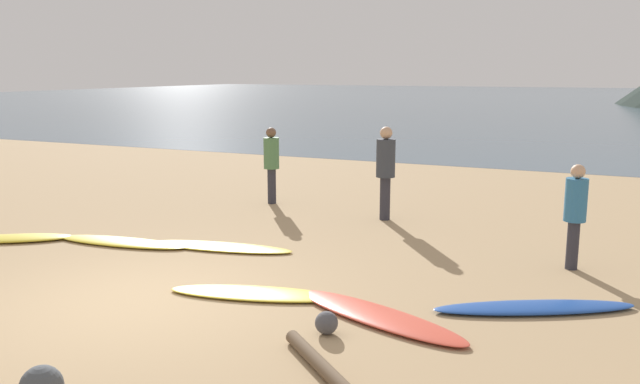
% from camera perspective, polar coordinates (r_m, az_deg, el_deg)
% --- Properties ---
extents(ground_plane, '(120.00, 120.00, 0.20)m').
position_cam_1_polar(ground_plane, '(17.34, 6.03, 0.72)').
color(ground_plane, tan).
rests_on(ground_plane, ground).
extents(ocean_water, '(140.00, 100.00, 0.01)m').
position_cam_1_polar(ocean_water, '(69.72, 20.05, 7.65)').
color(ocean_water, '#475B6B').
rests_on(ocean_water, ground).
extents(surfboard_0, '(1.94, 1.49, 0.09)m').
position_cam_1_polar(surfboard_0, '(12.30, -25.30, -3.69)').
color(surfboard_0, yellow).
rests_on(surfboard_0, ground).
extents(surfboard_1, '(2.47, 0.83, 0.08)m').
position_cam_1_polar(surfboard_1, '(11.42, -17.05, -4.21)').
color(surfboard_1, yellow).
rests_on(surfboard_1, ground).
extents(surfboard_2, '(2.53, 0.96, 0.06)m').
position_cam_1_polar(surfboard_2, '(10.78, -8.78, -4.77)').
color(surfboard_2, yellow).
rests_on(surfboard_2, ground).
extents(surfboard_3, '(2.35, 1.13, 0.07)m').
position_cam_1_polar(surfboard_3, '(8.54, -5.73, -8.85)').
color(surfboard_3, yellow).
rests_on(surfboard_3, ground).
extents(surfboard_4, '(2.51, 1.41, 0.08)m').
position_cam_1_polar(surfboard_4, '(7.77, 5.12, -10.78)').
color(surfboard_4, '#D84C38').
rests_on(surfboard_4, ground).
extents(surfboard_5, '(2.43, 1.60, 0.09)m').
position_cam_1_polar(surfboard_5, '(8.40, 18.35, -9.61)').
color(surfboard_5, '#1E479E').
rests_on(surfboard_5, ground).
extents(person_1, '(0.37, 0.37, 1.82)m').
position_cam_1_polar(person_1, '(12.56, 5.79, 2.35)').
color(person_1, '#2D2D38').
rests_on(person_1, ground).
extents(person_2, '(0.31, 0.31, 1.55)m').
position_cam_1_polar(person_2, '(10.07, 21.53, -1.32)').
color(person_2, '#2D2D38').
rests_on(person_2, ground).
extents(person_3, '(0.34, 0.34, 1.66)m').
position_cam_1_polar(person_3, '(14.11, -4.29, 2.91)').
color(person_3, '#2D2D38').
rests_on(person_3, ground).
extents(driftwood_log, '(1.65, 1.49, 0.14)m').
position_cam_1_polar(driftwood_log, '(6.24, 1.18, -16.02)').
color(driftwood_log, brown).
rests_on(driftwood_log, ground).
extents(beach_rock_near, '(0.26, 0.26, 0.26)m').
position_cam_1_polar(beach_rock_near, '(7.30, 0.57, -11.43)').
color(beach_rock_near, '#4C4C51').
rests_on(beach_rock_near, ground).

